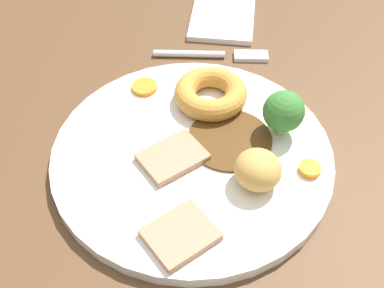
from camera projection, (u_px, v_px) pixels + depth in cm
name	position (u px, v px, depth cm)	size (l,w,h in cm)	color
dining_table	(210.00, 146.00, 56.61)	(120.00, 84.00, 3.60)	brown
dinner_plate	(192.00, 155.00, 52.33)	(29.98, 29.98, 1.40)	white
gravy_pool	(230.00, 139.00, 52.69)	(9.18, 9.18, 0.30)	#563819
meat_slice_main	(173.00, 157.00, 50.63)	(6.48, 4.77, 0.80)	tan
meat_slice_under	(180.00, 235.00, 44.30)	(6.01, 5.07, 0.80)	tan
yorkshire_pudding	(207.00, 93.00, 56.12)	(8.45, 8.45, 2.51)	#C68938
roast_potato_left	(258.00, 170.00, 47.52)	(4.63, 4.74, 3.84)	tan
carrot_coin_front	(310.00, 169.00, 49.63)	(2.26, 2.26, 0.68)	orange
carrot_coin_back	(144.00, 87.00, 58.36)	(3.04, 3.04, 0.54)	orange
broccoli_floret	(284.00, 112.00, 51.47)	(4.48, 4.48, 5.33)	#8CB766
fork	(215.00, 55.00, 64.74)	(2.07, 15.27, 0.90)	silver
folded_napkin	(222.00, 19.00, 70.44)	(11.00, 9.00, 0.80)	white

